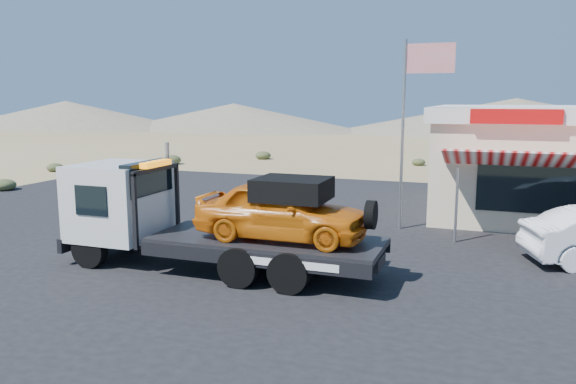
% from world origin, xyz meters
% --- Properties ---
extents(ground, '(120.00, 120.00, 0.00)m').
position_xyz_m(ground, '(0.00, 0.00, 0.00)').
color(ground, olive).
rests_on(ground, ground).
extents(asphalt_lot, '(32.00, 24.00, 0.02)m').
position_xyz_m(asphalt_lot, '(2.00, 3.00, 0.01)').
color(asphalt_lot, black).
rests_on(asphalt_lot, ground).
extents(tow_truck, '(7.91, 2.34, 2.64)m').
position_xyz_m(tow_truck, '(0.99, -1.47, 1.43)').
color(tow_truck, black).
rests_on(tow_truck, asphalt_lot).
extents(flagpole, '(1.55, 0.10, 6.00)m').
position_xyz_m(flagpole, '(4.93, 4.50, 3.76)').
color(flagpole, '#99999E').
rests_on(flagpole, asphalt_lot).
extents(desert_scrub, '(24.95, 29.20, 0.67)m').
position_xyz_m(desert_scrub, '(-13.16, 8.38, 0.29)').
color(desert_scrub, '#384022').
rests_on(desert_scrub, ground).
extents(distant_hills, '(126.00, 48.00, 4.20)m').
position_xyz_m(distant_hills, '(-9.77, 55.14, 1.89)').
color(distant_hills, '#726B59').
rests_on(distant_hills, ground).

